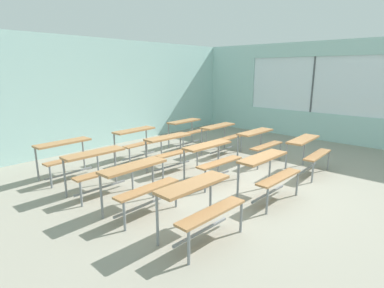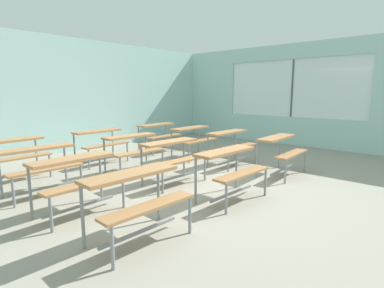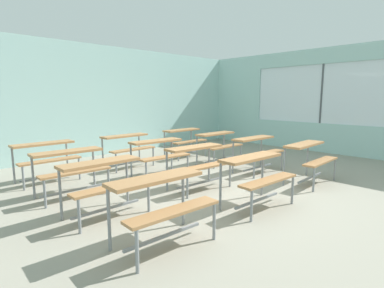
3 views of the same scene
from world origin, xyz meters
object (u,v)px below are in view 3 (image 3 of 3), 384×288
at_px(desk_bench_r2c1, 159,149).
at_px(desk_bench_r0c0, 162,195).
at_px(desk_bench_r1c1, 198,157).
at_px(desk_bench_r2c2, 219,140).
at_px(desk_bench_r1c0, 104,175).
at_px(desk_bench_r2c0, 70,162).
at_px(desk_bench_r3c1, 128,143).
at_px(desk_bench_r1c2, 257,146).
at_px(desk_bench_r3c2, 185,136).
at_px(desk_bench_r0c1, 257,169).
at_px(desk_bench_r3c0, 46,153).
at_px(desk_bench_r0c2, 310,153).

bearing_deg(desk_bench_r2c1, desk_bench_r0c0, -123.88).
relative_size(desk_bench_r1c1, desk_bench_r2c2, 1.02).
bearing_deg(desk_bench_r1c0, desk_bench_r2c1, 31.48).
xyz_separation_m(desk_bench_r1c1, desk_bench_r2c2, (1.79, 1.11, 0.00)).
bearing_deg(desk_bench_r2c0, desk_bench_r3c1, 34.17).
relative_size(desk_bench_r1c2, desk_bench_r3c2, 1.00).
bearing_deg(desk_bench_r2c1, desk_bench_r2c0, -177.95).
distance_m(desk_bench_r1c0, desk_bench_r1c1, 1.79).
height_order(desk_bench_r1c1, desk_bench_r2c1, same).
relative_size(desk_bench_r1c1, desk_bench_r3c2, 1.01).
bearing_deg(desk_bench_r2c0, desk_bench_r1c1, -30.98).
bearing_deg(desk_bench_r2c0, desk_bench_r2c2, 0.80).
relative_size(desk_bench_r1c2, desk_bench_r2c0, 1.01).
bearing_deg(desk_bench_r0c0, desk_bench_r1c1, 36.73).
relative_size(desk_bench_r0c0, desk_bench_r2c0, 1.01).
height_order(desk_bench_r0c1, desk_bench_r1c1, same).
distance_m(desk_bench_r1c2, desk_bench_r3c2, 2.31).
distance_m(desk_bench_r0c1, desk_bench_r3c0, 3.96).
distance_m(desk_bench_r3c0, desk_bench_r3c1, 1.77).
bearing_deg(desk_bench_r3c1, desk_bench_r2c2, -34.90).
bearing_deg(desk_bench_r2c1, desk_bench_r1c1, -85.95).
xyz_separation_m(desk_bench_r1c0, desk_bench_r3c1, (1.76, 2.29, 0.00)).
height_order(desk_bench_r1c1, desk_bench_r1c2, same).
relative_size(desk_bench_r0c2, desk_bench_r1c2, 1.01).
height_order(desk_bench_r0c2, desk_bench_r1c1, same).
bearing_deg(desk_bench_r2c2, desk_bench_r1c0, -163.25).
relative_size(desk_bench_r0c0, desk_bench_r1c2, 1.00).
bearing_deg(desk_bench_r2c2, desk_bench_r3c0, 161.02).
distance_m(desk_bench_r3c0, desk_bench_r3c2, 3.54).
height_order(desk_bench_r1c0, desk_bench_r3c0, same).
bearing_deg(desk_bench_r2c0, desk_bench_r1c0, -88.50).
bearing_deg(desk_bench_r3c1, desk_bench_r2c0, -149.07).
xyz_separation_m(desk_bench_r2c2, desk_bench_r3c2, (-0.05, 1.18, 0.00)).
xyz_separation_m(desk_bench_r1c1, desk_bench_r1c2, (1.77, -0.02, 0.00)).
bearing_deg(desk_bench_r0c2, desk_bench_r2c0, 144.70).
height_order(desk_bench_r0c2, desk_bench_r2c0, same).
relative_size(desk_bench_r1c0, desk_bench_r3c2, 0.99).
bearing_deg(desk_bench_r2c2, desk_bench_r2c1, 179.73).
bearing_deg(desk_bench_r1c1, desk_bench_r3c2, 55.72).
relative_size(desk_bench_r0c0, desk_bench_r0c1, 1.00).
height_order(desk_bench_r1c1, desk_bench_r2c0, same).
xyz_separation_m(desk_bench_r0c1, desk_bench_r0c2, (1.78, 0.04, 0.00)).
bearing_deg(desk_bench_r0c1, desk_bench_r1c1, 91.27).
relative_size(desk_bench_r1c1, desk_bench_r1c2, 1.01).
bearing_deg(desk_bench_r0c2, desk_bench_r0c1, 178.98).
distance_m(desk_bench_r0c2, desk_bench_r1c2, 1.17).
bearing_deg(desk_bench_r3c2, desk_bench_r3c0, 178.22).
bearing_deg(desk_bench_r1c1, desk_bench_r1c0, -176.68).
bearing_deg(desk_bench_r2c1, desk_bench_r2c2, 3.14).
distance_m(desk_bench_r0c0, desk_bench_r1c0, 1.18).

